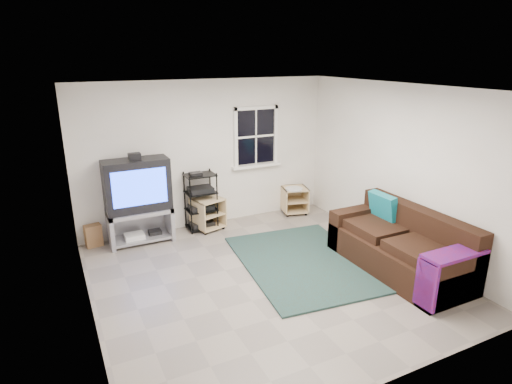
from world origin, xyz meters
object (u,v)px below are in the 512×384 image
tv_unit (138,194)px  side_table_left (207,212)px  av_rack (201,205)px  sofa (401,248)px  side_table_right (294,198)px

tv_unit → side_table_left: (1.18, 0.06, -0.53)m
av_rack → side_table_left: (0.09, -0.01, -0.15)m
tv_unit → sofa: bearing=-40.2°
av_rack → side_table_right: bearing=-0.6°
av_rack → sofa: bearing=-52.9°
side_table_left → sofa: bearing=-54.1°
side_table_right → side_table_left: bearing=179.8°
av_rack → side_table_left: 0.18m
side_table_left → av_rack: bearing=171.8°
side_table_right → tv_unit: bearing=-179.0°
side_table_left → sofa: 3.36m
tv_unit → side_table_right: 3.05m
av_rack → sofa: size_ratio=0.49×
side_table_left → sofa: (1.97, -2.72, 0.04)m
av_rack → sofa: 3.43m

